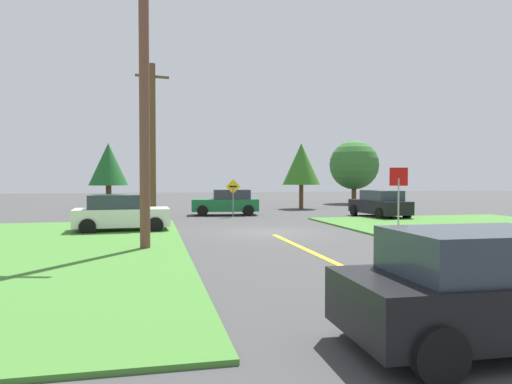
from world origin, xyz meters
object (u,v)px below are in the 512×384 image
car_behind_on_main_road (488,289)px  utility_pole_near (144,106)px  direction_sign (233,193)px  oak_tree_right (354,165)px  stop_sign (399,187)px  car_approaching_junction (227,202)px  car_on_crossroad (380,204)px  utility_pole_mid (153,141)px  oak_tree_left (301,164)px  parked_car_near_building (120,213)px  pine_tree_center (108,164)px

car_behind_on_main_road → utility_pole_near: (-4.71, 10.03, 3.84)m
direction_sign → oak_tree_right: 18.92m
stop_sign → car_approaching_junction: bearing=-51.2°
car_behind_on_main_road → direction_sign: bearing=90.0°
stop_sign → car_behind_on_main_road: stop_sign is taller
oak_tree_right → car_on_crossroad: bearing=-108.8°
car_on_crossroad → utility_pole_near: (-13.47, -10.22, 3.84)m
stop_sign → oak_tree_right: size_ratio=0.47×
stop_sign → utility_pole_mid: size_ratio=0.33×
direction_sign → oak_tree_left: (6.41, 6.43, 2.01)m
oak_tree_right → oak_tree_left: bearing=-138.3°
parked_car_near_building → utility_pole_mid: (1.39, 4.79, 3.52)m
stop_sign → car_on_crossroad: bearing=-98.7°
utility_pole_near → oak_tree_left: bearing=59.1°
oak_tree_right → parked_car_near_building: bearing=-134.9°
direction_sign → pine_tree_center: 14.27m
oak_tree_right → direction_sign: bearing=-136.6°
stop_sign → utility_pole_mid: (-10.12, 7.92, 2.36)m
utility_pole_near → pine_tree_center: bearing=97.6°
direction_sign → oak_tree_left: 9.30m
direction_sign → oak_tree_right: (13.67, 12.91, 2.18)m
oak_tree_left → pine_tree_center: (-14.65, 5.03, 0.03)m
parked_car_near_building → direction_sign: 9.36m
car_behind_on_main_road → utility_pole_mid: (-4.45, 20.47, 3.52)m
car_on_crossroad → oak_tree_right: bearing=-22.7°
direction_sign → oak_tree_left: size_ratio=0.45×
car_on_crossroad → utility_pole_mid: (-13.21, 0.23, 3.52)m
car_on_crossroad → car_approaching_junction: (-8.62, 3.88, -0.00)m
car_approaching_junction → pine_tree_center: bearing=-45.7°
parked_car_near_building → pine_tree_center: bearing=93.6°
car_approaching_junction → car_on_crossroad: bearing=161.3°
car_approaching_junction → pine_tree_center: size_ratio=0.83×
parked_car_near_building → utility_pole_near: bearing=-81.5°
car_behind_on_main_road → car_approaching_junction: (0.14, 24.13, -0.00)m
utility_pole_mid → oak_tree_left: utility_pole_mid is taller
car_behind_on_main_road → car_approaching_junction: same height
car_approaching_junction → oak_tree_right: bearing=-134.8°
utility_pole_near → direction_sign: size_ratio=3.97×
car_approaching_junction → utility_pole_mid: size_ratio=0.51×
car_behind_on_main_road → utility_pole_near: utility_pole_near is taller
car_approaching_junction → direction_sign: 1.56m
utility_pole_mid → stop_sign: bearing=-38.0°
car_behind_on_main_road → oak_tree_right: bearing=69.4°
stop_sign → utility_pole_near: size_ratio=0.31×
parked_car_near_building → car_approaching_junction: bearing=51.8°
utility_pole_near → pine_tree_center: (-3.22, 24.14, -1.18)m
utility_pole_mid → direction_sign: 6.01m
utility_pole_near → parked_car_near_building: bearing=101.3°
stop_sign → parked_car_near_building: 11.99m
car_behind_on_main_road → direction_sign: size_ratio=1.81×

